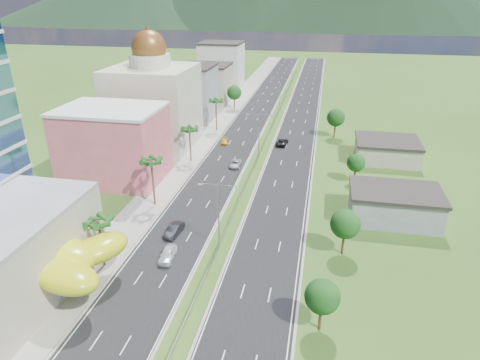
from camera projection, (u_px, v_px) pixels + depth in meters
The scene contains 32 objects.
ground at pixel (202, 286), 58.62m from camera, with size 500.00×500.00×0.00m, color #2D5119.
road_left at pixel (255, 114), 140.62m from camera, with size 11.00×260.00×0.04m, color black.
road_right at pixel (301, 116), 137.96m from camera, with size 11.00×260.00×0.04m, color black.
sidewalk_left at pixel (227, 112), 142.29m from camera, with size 7.00×260.00×0.12m, color gray.
median_guardrail at pixel (270, 129), 122.90m from camera, with size 0.10×216.06×0.76m.
streetlight_median_b at pixel (219, 209), 64.84m from camera, with size 6.04×0.25×11.00m.
streetlight_median_c at pixel (259, 131), 100.70m from camera, with size 6.04×0.25×11.00m.
streetlight_median_d at pixel (280, 91), 141.04m from camera, with size 6.04×0.25×11.00m.
streetlight_median_e at pixel (292, 69), 181.38m from camera, with size 6.04×0.25×11.00m.
lime_canopy at pixel (47, 256), 56.56m from camera, with size 18.00×15.00×7.40m.
pink_shophouse at pixel (114, 146), 89.23m from camera, with size 20.00×15.00×15.00m, color #D05559.
domed_building at pixel (153, 102), 108.28m from camera, with size 20.00×20.00×28.70m.
midrise_grey at pixel (188, 94), 131.88m from camera, with size 16.00×15.00×16.00m, color gray.
midrise_beige at pixel (207, 84), 152.21m from camera, with size 16.00×15.00×13.00m, color #ACA48E.
midrise_white at pixel (222, 67), 171.81m from camera, with size 16.00×15.00×18.00m, color silver.
shed_near at pixel (394, 206), 75.05m from camera, with size 15.00×10.00×5.00m, color gray.
shed_far at pixel (386, 151), 101.70m from camera, with size 14.00×12.00×4.40m, color #ACA48E.
palm_tree_b at pixel (98, 223), 60.30m from camera, with size 3.60×3.60×8.10m.
palm_tree_c at pixel (151, 163), 77.64m from camera, with size 3.60×3.60×9.60m.
palm_tree_d at pixel (190, 131), 98.65m from camera, with size 3.60×3.60×8.60m.
palm_tree_e at pixel (216, 102), 120.75m from camera, with size 3.60×3.60×9.40m.
leafy_tree_lfar at pixel (234, 93), 144.26m from camera, with size 4.90×4.90×8.05m.
leafy_tree_ra at pixel (322, 297), 49.36m from camera, with size 4.20×4.20×6.90m.
leafy_tree_rb at pixel (345, 224), 63.90m from camera, with size 4.55×4.55×7.47m.
leafy_tree_rc at pixel (356, 163), 88.80m from camera, with size 3.85×3.85×6.33m.
leafy_tree_rd at pixel (336, 118), 115.91m from camera, with size 4.90×4.90×8.05m.
mountain_ridge at pixel (373, 29), 451.35m from camera, with size 860.00×140.00×90.00m, color black, non-canonical shape.
car_white_near_left at pixel (168, 254), 64.18m from camera, with size 1.97×4.90×1.67m, color silver.
car_dark_left at pixel (174, 230), 70.73m from camera, with size 1.74×5.00×1.65m, color black.
car_silver_mid_left at pixel (235, 164), 98.18m from camera, with size 2.27×4.91×1.37m, color #A5A6AC.
car_yellow_far_left at pixel (224, 141), 113.04m from camera, with size 1.72×4.23×1.23m, color gold.
car_dark_far_right at pixel (282, 142), 111.94m from camera, with size 2.60×5.63×1.57m, color black.
Camera 1 is at (14.36, -45.72, 37.16)m, focal length 32.00 mm.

